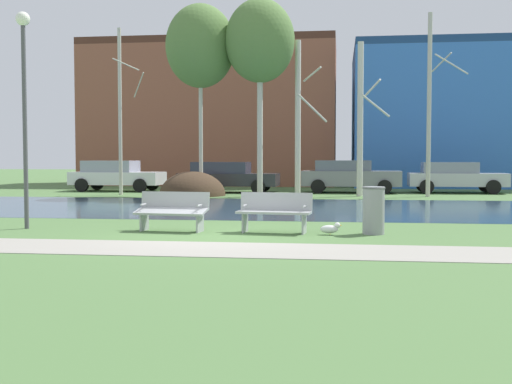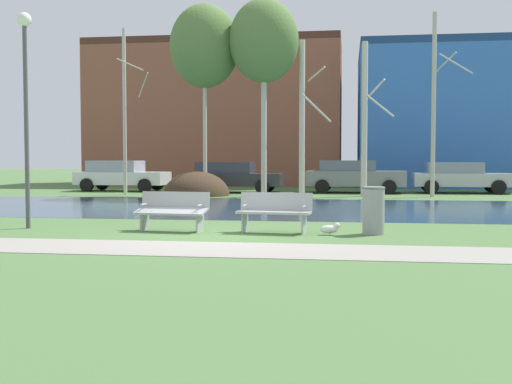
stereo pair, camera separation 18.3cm
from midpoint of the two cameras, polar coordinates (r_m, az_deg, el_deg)
ground_plane at (r=23.24m, az=1.66°, el=-0.94°), size 120.00×120.00×0.00m
paved_path_strip at (r=11.55m, az=-5.12°, el=-5.05°), size 60.00×1.85×0.01m
river_band at (r=20.89m, az=0.92°, el=-1.39°), size 80.00×8.71×0.01m
soil_mound at (r=27.68m, az=-5.12°, el=-0.30°), size 2.84×3.06×2.08m
bench_left at (r=14.35m, az=-7.08°, el=-1.59°), size 1.65×0.72×0.87m
bench_right at (r=13.92m, az=2.03°, el=-1.71°), size 1.65×0.72×0.87m
trash_bin at (r=13.88m, az=10.78°, el=-1.56°), size 0.49×0.49×1.02m
seagull at (r=13.65m, az=6.99°, el=-3.27°), size 0.46×0.17×0.27m
streetlamp at (r=15.73m, az=-19.50°, el=9.11°), size 0.32×0.32×4.93m
birch_far_left at (r=28.66m, az=-11.38°, el=7.13°), size 1.21×2.00×7.22m
birch_left at (r=28.13m, az=-4.41°, el=12.78°), size 2.97×2.97×8.19m
birch_center_left at (r=27.27m, az=0.91°, el=13.23°), size 2.89×2.89×8.30m
birch_center at (r=27.48m, az=4.37°, el=6.68°), size 1.38×2.25×6.59m
birch_center_right at (r=27.33m, az=9.87°, el=6.48°), size 1.35×2.06×6.45m
birch_right at (r=27.67m, az=15.78°, el=7.64°), size 1.64×2.40×7.59m
parked_van_nearest_white at (r=31.85m, az=-11.79°, el=1.49°), size 4.42×2.14×1.48m
parked_sedan_second_dark at (r=29.98m, az=-2.05°, el=1.42°), size 4.64×2.18×1.42m
parked_hatch_third_grey at (r=29.87m, az=8.87°, el=1.45°), size 4.54×2.04×1.50m
parked_wagon_fourth_silver at (r=30.75m, az=17.85°, el=1.30°), size 4.39×2.01×1.42m
building_brick_low at (r=39.48m, az=-3.20°, el=6.88°), size 14.81×6.83×8.48m
building_blue_store at (r=39.73m, az=20.74°, el=6.24°), size 15.74×9.64×7.90m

